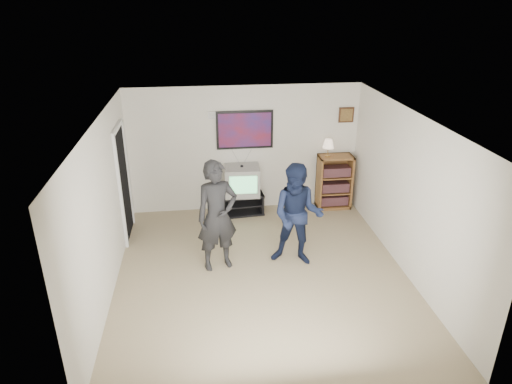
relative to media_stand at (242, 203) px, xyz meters
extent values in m
cube|color=#78624C|center=(0.10, -2.23, -0.21)|extent=(4.50, 5.00, 0.01)
cube|color=white|center=(0.10, -2.23, 2.29)|extent=(4.50, 5.00, 0.01)
cube|color=silver|center=(0.10, 0.27, 1.04)|extent=(4.50, 0.01, 2.50)
cube|color=silver|center=(-2.15, -2.23, 1.04)|extent=(0.01, 5.00, 2.50)
cube|color=silver|center=(2.35, -2.23, 1.04)|extent=(0.01, 5.00, 2.50)
cube|color=black|center=(0.00, 0.00, 0.19)|extent=(0.88, 0.54, 0.04)
cube|color=black|center=(0.00, 0.00, -0.19)|extent=(0.88, 0.54, 0.04)
cube|color=black|center=(-0.39, 0.00, 0.00)|extent=(0.08, 0.45, 0.42)
cube|color=black|center=(0.39, 0.00, 0.00)|extent=(0.08, 0.45, 0.42)
imported|color=black|center=(-0.56, -1.89, 0.69)|extent=(0.75, 0.60, 1.80)
imported|color=#131A34|center=(0.71, -1.92, 0.64)|extent=(0.99, 0.87, 1.70)
cube|color=white|center=(-0.61, -1.67, 0.99)|extent=(0.04, 0.13, 0.04)
cube|color=white|center=(0.68, -1.68, 0.94)|extent=(0.05, 0.11, 0.03)
cube|color=black|center=(0.10, 0.24, 1.44)|extent=(1.10, 0.03, 0.75)
cube|color=white|center=(-0.45, 0.25, 1.74)|extent=(0.28, 0.02, 0.14)
cube|color=#3A2512|center=(2.10, 0.25, 1.67)|extent=(0.30, 0.03, 0.30)
cube|color=black|center=(-2.13, -0.63, 0.79)|extent=(0.03, 0.85, 2.00)
camera|label=1|loc=(-0.75, -8.22, 3.86)|focal=32.00mm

